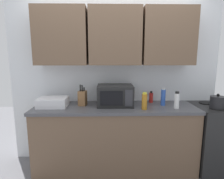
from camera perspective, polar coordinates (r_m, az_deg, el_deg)
name	(u,v)px	position (r m, az deg, el deg)	size (l,w,h in m)	color
wall_back_with_cabinets	(115,56)	(2.70, 0.80, 10.17)	(3.05, 0.38, 2.60)	white
counter_run	(115,137)	(2.71, 0.92, -14.24)	(2.18, 0.63, 0.90)	brown
stove_range	(220,137)	(3.12, 29.89, -12.32)	(0.76, 0.64, 0.91)	black
kettle	(217,102)	(2.76, 29.33, -3.35)	(0.18, 0.18, 0.19)	black
microwave	(115,95)	(2.57, 0.83, -1.78)	(0.48, 0.37, 0.28)	black
dish_rack	(53,102)	(2.65, -17.44, -3.67)	(0.38, 0.30, 0.12)	silver
knife_block	(83,98)	(2.61, -8.93, -2.52)	(0.12, 0.14, 0.29)	brown
bottle_white_jar	(177,100)	(2.56, 19.03, -3.13)	(0.06, 0.06, 0.22)	white
bottle_amber_vinegar	(144,101)	(2.41, 9.81, -3.55)	(0.07, 0.07, 0.22)	#AD701E
bottle_red_sauce	(151,97)	(2.80, 11.75, -2.35)	(0.06, 0.06, 0.17)	red
bottle_blue_cleaner	(163,97)	(2.67, 15.24, -2.22)	(0.06, 0.06, 0.24)	#2D56B7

